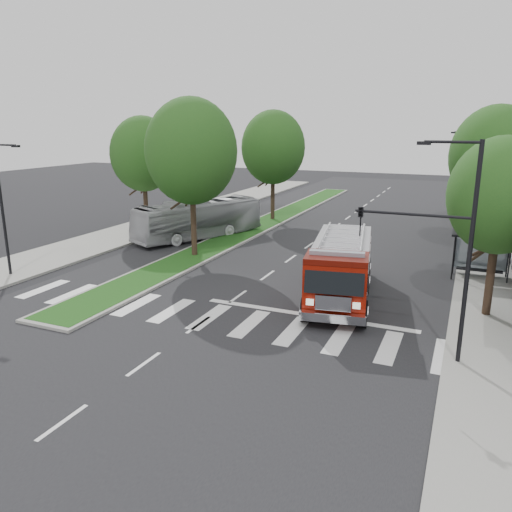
{
  "coord_description": "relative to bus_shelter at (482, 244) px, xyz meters",
  "views": [
    {
      "loc": [
        10.33,
        -21.58,
        8.47
      ],
      "look_at": [
        0.34,
        1.54,
        1.8
      ],
      "focal_mm": 35.0,
      "sensor_mm": 36.0,
      "label": 1
    }
  ],
  "objects": [
    {
      "name": "tree_right_mid",
      "position": [
        0.3,
        5.85,
        4.45
      ],
      "size": [
        5.6,
        5.6,
        9.72
      ],
      "color": "black",
      "rests_on": "ground"
    },
    {
      "name": "fire_engine",
      "position": [
        -6.45,
        -6.16,
        -0.5
      ],
      "size": [
        4.29,
        9.57,
        3.2
      ],
      "rotation": [
        0.0,
        0.0,
        0.17
      ],
      "color": "#500B04",
      "rests_on": "ground"
    },
    {
      "name": "streetlight_right_far",
      "position": [
        -0.85,
        11.85,
        2.44
      ],
      "size": [
        2.11,
        0.2,
        8.0
      ],
      "color": "black",
      "rests_on": "ground"
    },
    {
      "name": "tree_left_mid",
      "position": [
        -25.2,
        3.85,
        4.12
      ],
      "size": [
        5.2,
        5.2,
        9.16
      ],
      "color": "black",
      "rests_on": "ground"
    },
    {
      "name": "sidewalk_left",
      "position": [
        -25.7,
        1.85,
        -1.96
      ],
      "size": [
        5.0,
        80.0,
        0.15
      ],
      "primitive_type": "cube",
      "color": "gray",
      "rests_on": "ground"
    },
    {
      "name": "streetlight_left_near",
      "position": [
        -24.56,
        -10.15,
        2.16
      ],
      "size": [
        1.9,
        0.2,
        7.5
      ],
      "color": "black",
      "rests_on": "ground"
    },
    {
      "name": "sidewalk_right",
      "position": [
        1.3,
        1.85,
        -1.96
      ],
      "size": [
        5.0,
        80.0,
        0.15
      ],
      "primitive_type": "cube",
      "color": "gray",
      "rests_on": "ground"
    },
    {
      "name": "tree_right_near",
      "position": [
        0.3,
        -6.15,
        3.47
      ],
      "size": [
        4.4,
        4.4,
        8.05
      ],
      "color": "black",
      "rests_on": "ground"
    },
    {
      "name": "tree_median_near",
      "position": [
        -17.2,
        -2.15,
        4.77
      ],
      "size": [
        5.8,
        5.8,
        10.16
      ],
      "color": "black",
      "rests_on": "ground"
    },
    {
      "name": "city_bus",
      "position": [
        -19.7,
        2.86,
        -0.57
      ],
      "size": [
        6.69,
        10.64,
        2.95
      ],
      "primitive_type": "imported",
      "rotation": [
        0.0,
        0.0,
        -0.43
      ],
      "color": "#B3B4B8",
      "rests_on": "ground"
    },
    {
      "name": "median",
      "position": [
        -17.2,
        9.85,
        -1.96
      ],
      "size": [
        3.0,
        50.0,
        0.15
      ],
      "color": "gray",
      "rests_on": "ground"
    },
    {
      "name": "tree_right_far",
      "position": [
        0.3,
        15.85,
        3.8
      ],
      "size": [
        5.0,
        5.0,
        8.73
      ],
      "color": "black",
      "rests_on": "ground"
    },
    {
      "name": "bus_shelter",
      "position": [
        0.0,
        0.0,
        0.0
      ],
      "size": [
        3.2,
        1.6,
        2.61
      ],
      "color": "black",
      "rests_on": "ground"
    },
    {
      "name": "streetlight_right_near",
      "position": [
        -1.59,
        -11.65,
        2.63
      ],
      "size": [
        4.08,
        0.22,
        8.0
      ],
      "color": "black",
      "rests_on": "ground"
    },
    {
      "name": "tree_median_far",
      "position": [
        -17.2,
        11.85,
        4.45
      ],
      "size": [
        5.6,
        5.6,
        9.72
      ],
      "color": "black",
      "rests_on": "ground"
    },
    {
      "name": "ground",
      "position": [
        -11.2,
        -8.15,
        -2.04
      ],
      "size": [
        140.0,
        140.0,
        0.0
      ],
      "primitive_type": "plane",
      "color": "black",
      "rests_on": "ground"
    }
  ]
}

